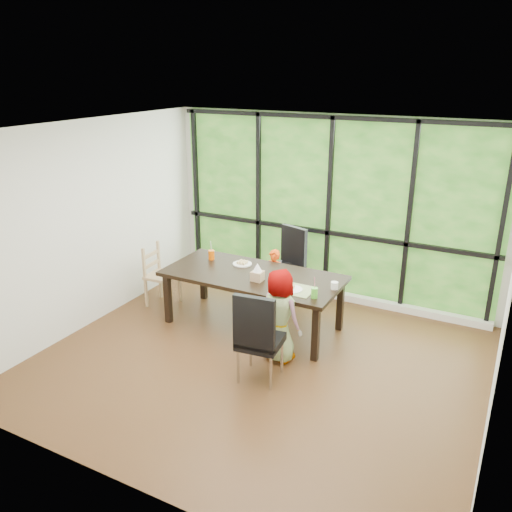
% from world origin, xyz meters
% --- Properties ---
extents(ground, '(5.00, 5.00, 0.00)m').
position_xyz_m(ground, '(0.00, 0.00, 0.00)').
color(ground, black).
rests_on(ground, ground).
extents(back_wall, '(5.00, 0.00, 5.00)m').
position_xyz_m(back_wall, '(0.00, 2.25, 1.35)').
color(back_wall, silver).
rests_on(back_wall, ground).
extents(foliage_backdrop, '(4.80, 0.02, 2.65)m').
position_xyz_m(foliage_backdrop, '(0.00, 2.23, 1.35)').
color(foliage_backdrop, '#1C4A15').
rests_on(foliage_backdrop, back_wall).
extents(window_mullions, '(4.80, 0.06, 2.65)m').
position_xyz_m(window_mullions, '(0.00, 2.19, 1.35)').
color(window_mullions, black).
rests_on(window_mullions, back_wall).
extents(window_sill, '(4.80, 0.12, 0.10)m').
position_xyz_m(window_sill, '(0.00, 2.15, 0.05)').
color(window_sill, silver).
rests_on(window_sill, ground).
extents(dining_table, '(2.34, 1.09, 0.75)m').
position_xyz_m(dining_table, '(-0.50, 0.78, 0.38)').
color(dining_table, black).
rests_on(dining_table, ground).
extents(chair_window_leather, '(0.58, 0.58, 1.08)m').
position_xyz_m(chair_window_leather, '(-0.50, 1.80, 0.54)').
color(chair_window_leather, black).
rests_on(chair_window_leather, ground).
extents(chair_interior_leather, '(0.51, 0.51, 1.08)m').
position_xyz_m(chair_interior_leather, '(0.16, -0.30, 0.54)').
color(chair_interior_leather, black).
rests_on(chair_interior_leather, ground).
extents(chair_end_beech, '(0.42, 0.44, 0.90)m').
position_xyz_m(chair_end_beech, '(-1.99, 0.77, 0.45)').
color(chair_end_beech, tan).
rests_on(chair_end_beech, ground).
extents(child_toddler, '(0.35, 0.26, 0.88)m').
position_xyz_m(child_toddler, '(-0.50, 1.43, 0.44)').
color(child_toddler, '#FF480C').
rests_on(child_toddler, ground).
extents(child_older, '(0.62, 0.48, 1.14)m').
position_xyz_m(child_older, '(0.19, 0.17, 0.57)').
color(child_older, gray).
rests_on(child_older, ground).
extents(placemat, '(0.50, 0.37, 0.01)m').
position_xyz_m(placemat, '(0.16, 0.56, 0.75)').
color(placemat, tan).
rests_on(placemat, dining_table).
extents(plate_far, '(0.26, 0.26, 0.02)m').
position_xyz_m(plate_far, '(-0.79, 1.02, 0.76)').
color(plate_far, white).
rests_on(plate_far, dining_table).
extents(plate_near, '(0.26, 0.26, 0.02)m').
position_xyz_m(plate_near, '(0.16, 0.54, 0.76)').
color(plate_near, white).
rests_on(plate_near, dining_table).
extents(orange_cup, '(0.08, 0.08, 0.13)m').
position_xyz_m(orange_cup, '(-1.27, 1.00, 0.82)').
color(orange_cup, '#F05B03').
rests_on(orange_cup, dining_table).
extents(green_cup, '(0.08, 0.08, 0.13)m').
position_xyz_m(green_cup, '(0.49, 0.45, 0.81)').
color(green_cup, '#5DD23A').
rests_on(green_cup, dining_table).
extents(white_mug, '(0.09, 0.09, 0.09)m').
position_xyz_m(white_mug, '(0.61, 0.81, 0.80)').
color(white_mug, white).
rests_on(white_mug, dining_table).
extents(tissue_box, '(0.14, 0.14, 0.12)m').
position_xyz_m(tissue_box, '(-0.35, 0.61, 0.81)').
color(tissue_box, tan).
rests_on(tissue_box, dining_table).
extents(crepe_rolls_far, '(0.15, 0.12, 0.04)m').
position_xyz_m(crepe_rolls_far, '(-0.79, 1.02, 0.78)').
color(crepe_rolls_far, tan).
rests_on(crepe_rolls_far, plate_far).
extents(crepe_rolls_near, '(0.05, 0.12, 0.04)m').
position_xyz_m(crepe_rolls_near, '(0.16, 0.54, 0.78)').
color(crepe_rolls_near, tan).
rests_on(crepe_rolls_near, plate_near).
extents(straw_white, '(0.01, 0.04, 0.20)m').
position_xyz_m(straw_white, '(-1.27, 1.00, 0.92)').
color(straw_white, white).
rests_on(straw_white, orange_cup).
extents(straw_pink, '(0.01, 0.04, 0.20)m').
position_xyz_m(straw_pink, '(0.49, 0.45, 0.92)').
color(straw_pink, pink).
rests_on(straw_pink, green_cup).
extents(tissue, '(0.12, 0.12, 0.11)m').
position_xyz_m(tissue, '(-0.35, 0.61, 0.93)').
color(tissue, white).
rests_on(tissue, tissue_box).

